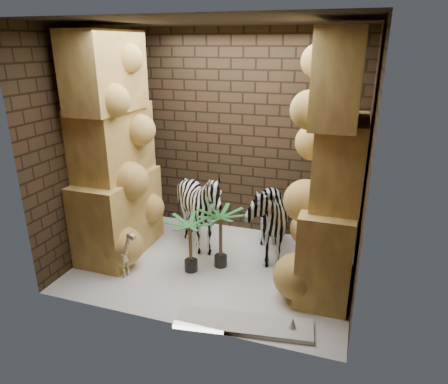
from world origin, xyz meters
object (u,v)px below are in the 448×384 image
(giraffe_toy, at_px, (119,250))
(palm_back, at_px, (190,245))
(surfboard, at_px, (243,324))
(zebra_right, at_px, (263,210))
(zebra_left, at_px, (200,213))
(palm_front, at_px, (221,239))

(giraffe_toy, distance_m, palm_back, 0.89)
(giraffe_toy, bearing_deg, surfboard, -0.65)
(zebra_right, bearing_deg, palm_back, -158.90)
(zebra_left, xyz_separation_m, surfboard, (1.04, -1.43, -0.53))
(giraffe_toy, xyz_separation_m, palm_back, (0.81, 0.37, 0.02))
(giraffe_toy, bearing_deg, zebra_right, 47.90)
(giraffe_toy, bearing_deg, palm_front, 42.51)
(palm_front, xyz_separation_m, surfboard, (0.62, -1.08, -0.37))
(zebra_right, relative_size, palm_back, 1.88)
(zebra_right, relative_size, zebra_left, 1.12)
(zebra_right, bearing_deg, giraffe_toy, -166.48)
(palm_front, relative_size, palm_back, 1.09)
(giraffe_toy, distance_m, surfboard, 1.85)
(zebra_left, bearing_deg, zebra_right, 5.47)
(palm_back, xyz_separation_m, surfboard, (0.95, -0.85, -0.34))
(palm_back, relative_size, surfboard, 0.51)
(zebra_left, relative_size, surfboard, 0.86)
(zebra_right, height_order, giraffe_toy, zebra_right)
(zebra_right, distance_m, giraffe_toy, 1.93)
(zebra_right, height_order, palm_front, zebra_right)
(surfboard, bearing_deg, zebra_left, 117.91)
(palm_front, bearing_deg, zebra_left, 140.25)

